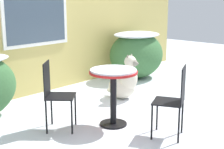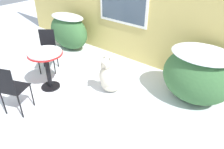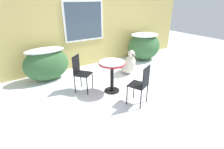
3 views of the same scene
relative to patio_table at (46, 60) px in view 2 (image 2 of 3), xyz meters
The scene contains 7 objects.
ground_plane 0.84m from the patio_table, ahead, with size 16.00×16.00×0.00m, color silver.
shrub_left 1.99m from the patio_table, 127.02° to the left, with size 1.26×0.70×0.95m.
shrub_middle 2.85m from the patio_table, 31.53° to the left, with size 1.28×1.07×1.01m.
patio_table is the anchor object (origin of this frame).
patio_chair_near_table 0.80m from the patio_table, 143.12° to the left, with size 0.52×0.52×0.93m.
patio_chair_far_side 0.88m from the patio_table, 76.98° to the right, with size 0.49×0.49×0.93m.
dog 1.29m from the patio_table, 32.82° to the left, with size 0.47×0.70×0.81m.
Camera 2 is at (2.81, -2.01, 2.56)m, focal length 35.00 mm.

